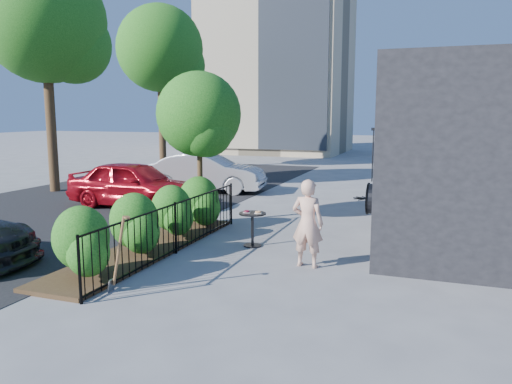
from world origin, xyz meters
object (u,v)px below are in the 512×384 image
at_px(street_tree_near, 46,29).
at_px(shovel, 117,258).
at_px(car_silver, 206,172).
at_px(patio_tree, 201,119).
at_px(street_tree_far, 161,54).
at_px(cafe_table, 252,223).
at_px(car_red, 135,184).
at_px(woman, 308,223).

bearing_deg(street_tree_near, shovel, -43.83).
bearing_deg(car_silver, patio_tree, -163.58).
bearing_deg(car_silver, street_tree_far, 33.21).
bearing_deg(street_tree_far, cafe_table, -52.85).
height_order(cafe_table, car_red, car_red).
distance_m(patio_tree, car_silver, 5.95).
height_order(cafe_table, car_silver, car_silver).
relative_size(woman, shovel, 1.28).
xyz_separation_m(patio_tree, car_red, (-3.05, 1.48, -2.03)).
xyz_separation_m(street_tree_far, car_silver, (5.38, -6.11, -5.19)).
bearing_deg(car_red, cafe_table, -120.64).
bearing_deg(street_tree_far, street_tree_near, -90.00).
xyz_separation_m(street_tree_near, woman, (11.24, -5.89, -5.07)).
relative_size(cafe_table, woman, 0.47).
height_order(patio_tree, street_tree_near, street_tree_near).
height_order(street_tree_far, car_red, street_tree_far).
bearing_deg(car_silver, street_tree_near, 101.22).
bearing_deg(street_tree_far, car_silver, -48.67).
bearing_deg(shovel, woman, 43.61).
height_order(street_tree_near, cafe_table, street_tree_near).
relative_size(street_tree_near, shovel, 6.22).
bearing_deg(street_tree_near, street_tree_far, 90.00).
bearing_deg(shovel, cafe_table, 73.04).
relative_size(shovel, car_silver, 0.30).
bearing_deg(street_tree_near, car_red, -20.33).
bearing_deg(woman, cafe_table, -30.10).
distance_m(street_tree_far, car_silver, 9.65).
distance_m(shovel, car_silver, 10.74).
bearing_deg(street_tree_far, shovel, -62.01).
height_order(street_tree_near, car_red, street_tree_near).
relative_size(street_tree_far, shovel, 6.22).
xyz_separation_m(street_tree_far, cafe_table, (9.74, -12.86, -5.40)).
height_order(shovel, car_silver, car_silver).
relative_size(patio_tree, car_red, 0.92).
bearing_deg(patio_tree, car_silver, 114.55).
xyz_separation_m(street_tree_far, woman, (11.24, -13.89, -5.07)).
relative_size(street_tree_near, car_silver, 1.87).
xyz_separation_m(woman, car_silver, (-5.87, 7.78, -0.12)).
relative_size(street_tree_far, cafe_table, 10.32).
bearing_deg(woman, patio_tree, -32.75).
bearing_deg(car_silver, cafe_table, -155.21).
relative_size(street_tree_far, woman, 4.88).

